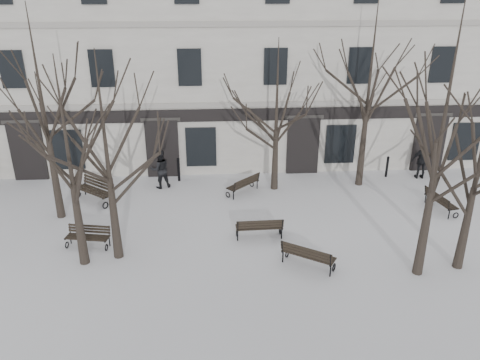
{
  "coord_description": "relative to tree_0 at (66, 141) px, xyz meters",
  "views": [
    {
      "loc": [
        -1.06,
        -14.07,
        9.12
      ],
      "look_at": [
        0.02,
        3.0,
        1.79
      ],
      "focal_mm": 35.0,
      "sensor_mm": 36.0,
      "label": 1
    }
  ],
  "objects": [
    {
      "name": "tree_1",
      "position": [
        1.12,
        0.33,
        0.06
      ],
      "size": [
        5.08,
        5.08,
        7.26
      ],
      "color": "black",
      "rests_on": "ground"
    },
    {
      "name": "bench_2",
      "position": [
        7.72,
        -0.78,
        -3.97
      ],
      "size": [
        1.87,
        1.54,
        0.92
      ],
      "rotation": [
        0.0,
        0.0,
        2.56
      ],
      "color": "black",
      "rests_on": "ground"
    },
    {
      "name": "ground",
      "position": [
        5.61,
        -0.16,
        -4.47
      ],
      "size": [
        100.0,
        100.0,
        0.0
      ],
      "primitive_type": "plane",
      "color": "white",
      "rests_on": "ground"
    },
    {
      "name": "tree_0",
      "position": [
        0.0,
        0.0,
        0.0
      ],
      "size": [
        5.01,
        5.01,
        7.16
      ],
      "color": "black",
      "rests_on": "ground"
    },
    {
      "name": "bench_1",
      "position": [
        6.27,
        1.29,
        -3.99
      ],
      "size": [
        1.8,
        0.7,
        0.9
      ],
      "rotation": [
        0.0,
        0.0,
        3.17
      ],
      "color": "black",
      "rests_on": "ground"
    },
    {
      "name": "tree_5",
      "position": [
        7.45,
        5.9,
        -0.15
      ],
      "size": [
        4.85,
        4.85,
        6.93
      ],
      "color": "black",
      "rests_on": "ground"
    },
    {
      "name": "bollard_b",
      "position": [
        13.26,
        6.97,
        -3.89
      ],
      "size": [
        0.14,
        0.14,
        1.09
      ],
      "color": "black",
      "rests_on": "ground"
    },
    {
      "name": "tree_6",
      "position": [
        11.6,
        6.11,
        0.94
      ],
      "size": [
        6.06,
        6.06,
        8.66
      ],
      "color": "black",
      "rests_on": "ground"
    },
    {
      "name": "building",
      "position": [
        5.61,
        12.8,
        1.04
      ],
      "size": [
        40.4,
        10.2,
        11.4
      ],
      "color": "beige",
      "rests_on": "ground"
    },
    {
      "name": "tree_4",
      "position": [
        -1.82,
        3.59,
        0.81
      ],
      "size": [
        5.92,
        5.92,
        8.46
      ],
      "color": "black",
      "rests_on": "ground"
    },
    {
      "name": "bench_4",
      "position": [
        5.97,
        5.42,
        -4.0
      ],
      "size": [
        1.65,
        1.63,
        0.87
      ],
      "rotation": [
        0.0,
        0.0,
        3.91
      ],
      "color": "black",
      "rests_on": "ground"
    },
    {
      "name": "pedestrian_b",
      "position": [
        2.08,
        6.36,
        -4.47
      ],
      "size": [
        1.08,
        0.96,
        1.86
      ],
      "primitive_type": "imported",
      "rotation": [
        0.0,
        0.0,
        3.46
      ],
      "color": "black",
      "rests_on": "ground"
    },
    {
      "name": "tree_2",
      "position": [
        11.37,
        -1.34,
        0.92
      ],
      "size": [
        6.04,
        6.04,
        8.64
      ],
      "color": "black",
      "rests_on": "ground"
    },
    {
      "name": "pedestrian_c",
      "position": [
        14.88,
        6.7,
        -4.47
      ],
      "size": [
        1.11,
        0.5,
        1.87
      ],
      "primitive_type": "imported",
      "rotation": [
        0.0,
        0.0,
        3.1
      ],
      "color": "black",
      "rests_on": "ground"
    },
    {
      "name": "bench_3",
      "position": [
        -0.68,
        5.04,
        -3.93
      ],
      "size": [
        1.98,
        1.79,
        1.01
      ],
      "rotation": [
        0.0,
        0.0,
        -0.68
      ],
      "color": "black",
      "rests_on": "ground"
    },
    {
      "name": "bollard_a",
      "position": [
        2.89,
        7.1,
        -3.83
      ],
      "size": [
        0.15,
        0.15,
        1.2
      ],
      "color": "black",
      "rests_on": "ground"
    },
    {
      "name": "bench_5",
      "position": [
        14.2,
        3.15,
        -4.01
      ],
      "size": [
        0.92,
        1.77,
        0.85
      ],
      "rotation": [
        0.0,
        0.0,
        1.76
      ],
      "color": "black",
      "rests_on": "ground"
    },
    {
      "name": "bench_0",
      "position": [
        -0.1,
        1.11,
        -4.04
      ],
      "size": [
        1.67,
        0.85,
        0.81
      ],
      "rotation": [
        0.0,
        0.0,
        -0.18
      ],
      "color": "black",
      "rests_on": "ground"
    }
  ]
}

